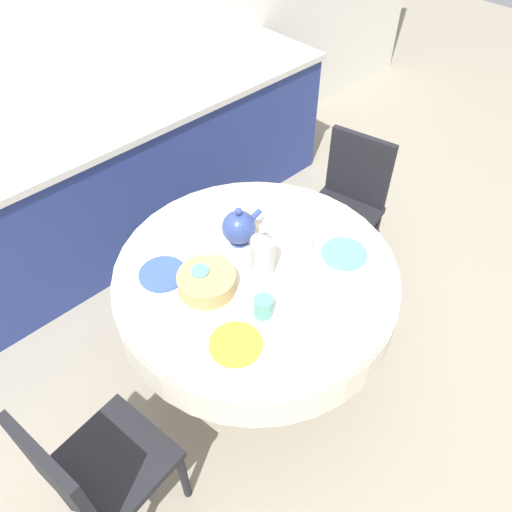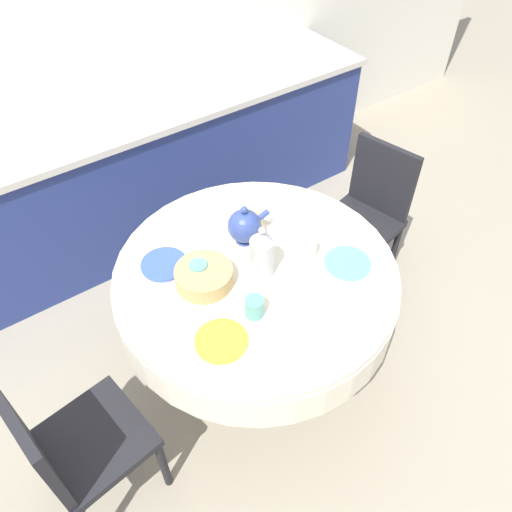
% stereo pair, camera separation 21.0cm
% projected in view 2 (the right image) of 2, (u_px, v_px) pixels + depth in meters
% --- Properties ---
extents(ground_plane, '(12.00, 12.00, 0.00)m').
position_uv_depth(ground_plane, '(256.00, 364.00, 2.70)').
color(ground_plane, '#9E937F').
extents(wall_back, '(7.00, 0.05, 2.60)m').
position_uv_depth(wall_back, '(79.00, 19.00, 2.72)').
color(wall_back, silver).
rests_on(wall_back, ground_plane).
extents(kitchen_counter, '(3.24, 0.64, 0.90)m').
position_uv_depth(kitchen_counter, '(134.00, 176.00, 3.13)').
color(kitchen_counter, navy).
rests_on(kitchen_counter, ground_plane).
extents(dining_table, '(1.25, 1.25, 0.76)m').
position_uv_depth(dining_table, '(256.00, 288.00, 2.25)').
color(dining_table, tan).
rests_on(dining_table, ground_plane).
extents(chair_left, '(0.48, 0.48, 0.86)m').
position_uv_depth(chair_left, '(368.00, 210.00, 2.86)').
color(chair_left, black).
rests_on(chair_left, ground_plane).
extents(chair_right, '(0.45, 0.45, 0.86)m').
position_uv_depth(chair_right, '(72.00, 446.00, 1.89)').
color(chair_right, black).
rests_on(chair_right, ground_plane).
extents(plate_near_left, '(0.20, 0.20, 0.01)m').
position_uv_depth(plate_near_left, '(221.00, 341.00, 1.89)').
color(plate_near_left, yellow).
rests_on(plate_near_left, dining_table).
extents(cup_near_left, '(0.08, 0.08, 0.09)m').
position_uv_depth(cup_near_left, '(254.00, 307.00, 1.95)').
color(cup_near_left, '#5BA39E').
rests_on(cup_near_left, dining_table).
extents(plate_near_right, '(0.20, 0.20, 0.01)m').
position_uv_depth(plate_near_right, '(348.00, 263.00, 2.17)').
color(plate_near_right, '#60BCB7').
rests_on(plate_near_right, dining_table).
extents(cup_near_right, '(0.08, 0.08, 0.09)m').
position_uv_depth(cup_near_right, '(308.00, 247.00, 2.19)').
color(cup_near_right, white).
rests_on(cup_near_right, dining_table).
extents(plate_far_left, '(0.20, 0.20, 0.01)m').
position_uv_depth(plate_far_left, '(164.00, 264.00, 2.17)').
color(plate_far_left, '#3856AD').
rests_on(plate_far_left, dining_table).
extents(cup_far_left, '(0.08, 0.08, 0.09)m').
position_uv_depth(cup_far_left, '(199.00, 271.00, 2.09)').
color(cup_far_left, '#5BA39E').
rests_on(cup_far_left, dining_table).
extents(plate_far_right, '(0.20, 0.20, 0.01)m').
position_uv_depth(plate_far_right, '(275.00, 209.00, 2.42)').
color(plate_far_right, white).
rests_on(plate_far_right, dining_table).
extents(cup_far_right, '(0.08, 0.08, 0.09)m').
position_uv_depth(cup_far_right, '(254.00, 223.00, 2.30)').
color(cup_far_right, '#DBB766').
rests_on(cup_far_right, dining_table).
extents(coffee_carafe, '(0.10, 0.10, 0.26)m').
position_uv_depth(coffee_carafe, '(262.00, 254.00, 2.06)').
color(coffee_carafe, '#B2B2B7').
rests_on(coffee_carafe, dining_table).
extents(teapot, '(0.21, 0.15, 0.20)m').
position_uv_depth(teapot, '(245.00, 226.00, 2.22)').
color(teapot, '#33478E').
rests_on(teapot, dining_table).
extents(bread_basket, '(0.24, 0.24, 0.08)m').
position_uv_depth(bread_basket, '(204.00, 276.00, 2.07)').
color(bread_basket, tan).
rests_on(bread_basket, dining_table).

